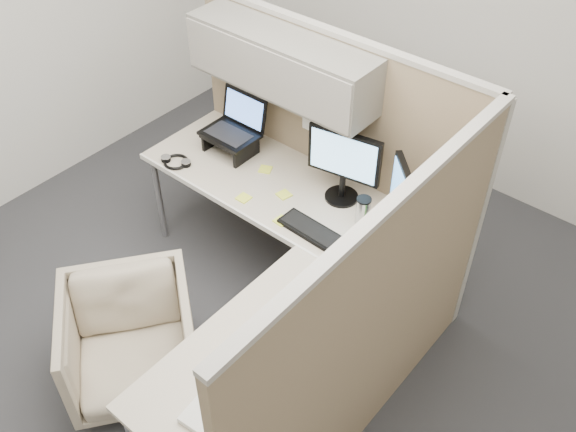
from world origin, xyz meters
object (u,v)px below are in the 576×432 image
Objects in this scene: desk at (277,251)px; monitor_left at (344,161)px; keyboard at (314,232)px; office_chair at (130,337)px.

desk is 4.29× the size of monitor_left.
monitor_left reaches higher than keyboard.
keyboard is at bearing -89.37° from monitor_left.
monitor_left is (0.03, 0.55, 0.32)m from desk.
office_chair is (-0.40, -0.77, -0.33)m from desk.
monitor_left reaches higher than desk.
keyboard reaches higher than office_chair.
keyboard is at bearing 65.02° from desk.
desk is 0.64m from monitor_left.
monitor_left is 1.08× the size of keyboard.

